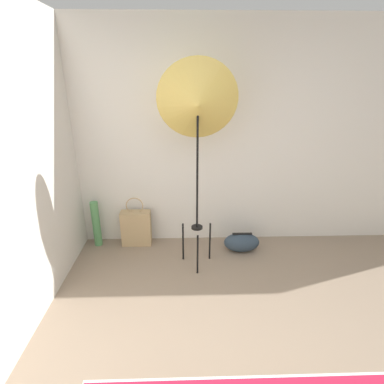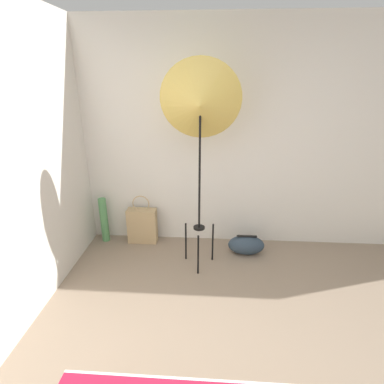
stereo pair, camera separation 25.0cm
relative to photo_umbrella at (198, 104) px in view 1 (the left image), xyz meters
The scene contains 6 objects.
wall_back 0.77m from the photo_umbrella, 70.73° to the left, with size 8.00×0.05×2.60m.
wall_side_left 1.66m from the photo_umbrella, 152.84° to the right, with size 0.05×8.00×2.60m.
photo_umbrella is the anchor object (origin of this frame).
tote_bag 1.74m from the photo_umbrella, 148.79° to the left, with size 0.36×0.15×0.63m.
duffel_bag 1.73m from the photo_umbrella, 24.07° to the left, with size 0.42×0.23×0.24m.
paper_roll 1.94m from the photo_umbrella, 160.12° to the left, with size 0.09×0.09×0.58m.
Camera 1 is at (-0.35, -1.14, 2.00)m, focal length 28.00 mm.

